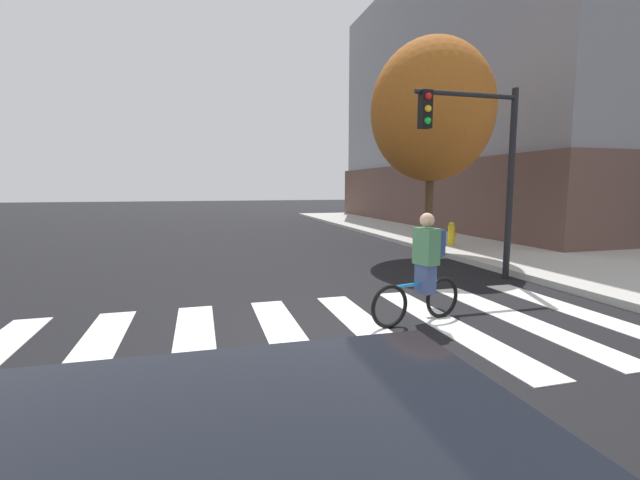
% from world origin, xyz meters
% --- Properties ---
extents(ground_plane, '(120.00, 120.00, 0.00)m').
position_xyz_m(ground_plane, '(0.00, 0.00, 0.00)').
color(ground_plane, black).
extents(crosswalk_stripes, '(9.16, 4.08, 0.01)m').
position_xyz_m(crosswalk_stripes, '(0.28, 0.00, 0.01)').
color(crosswalk_stripes, silver).
rests_on(crosswalk_stripes, ground).
extents(manhole_cover, '(0.64, 0.64, 0.01)m').
position_xyz_m(manhole_cover, '(0.83, -2.40, 0.00)').
color(manhole_cover, '#473D1E').
rests_on(manhole_cover, ground).
extents(cyclist, '(1.68, 0.47, 1.69)m').
position_xyz_m(cyclist, '(1.84, 0.29, 0.84)').
color(cyclist, black).
rests_on(cyclist, ground).
extents(traffic_light_near, '(2.47, 0.28, 4.20)m').
position_xyz_m(traffic_light_near, '(4.40, 2.62, 2.86)').
color(traffic_light_near, black).
rests_on(traffic_light_near, ground).
extents(fire_hydrant, '(0.33, 0.22, 0.78)m').
position_xyz_m(fire_hydrant, '(6.56, 6.94, 0.53)').
color(fire_hydrant, gold).
rests_on(fire_hydrant, sidewalk).
extents(street_tree_near, '(3.56, 3.56, 6.32)m').
position_xyz_m(street_tree_near, '(5.16, 6.00, 4.27)').
color(street_tree_near, '#4C3823').
rests_on(street_tree_near, ground).
extents(corner_building, '(19.37, 19.94, 13.15)m').
position_xyz_m(corner_building, '(18.53, 14.59, 6.52)').
color(corner_building, brown).
rests_on(corner_building, ground).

